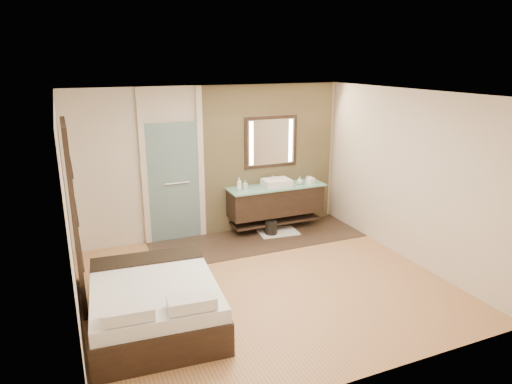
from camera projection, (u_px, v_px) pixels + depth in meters
name	position (u px, v px, depth m)	size (l,w,h in m)	color
floor	(264.00, 284.00, 6.60)	(5.00, 5.00, 0.00)	#A06F43
tile_strip	(258.00, 239.00, 8.24)	(3.80, 1.30, 0.01)	#33241C
stone_wall	(270.00, 157.00, 8.59)	(2.60, 0.08, 2.70)	tan
vanity	(276.00, 200.00, 8.55)	(1.85, 0.55, 0.88)	black
mirror_unit	(271.00, 142.00, 8.46)	(1.06, 0.04, 0.96)	black
frosted_door	(173.00, 178.00, 7.94)	(1.10, 0.12, 2.70)	#9EC8C8
shoji_partition	(74.00, 214.00, 5.87)	(0.06, 1.20, 2.40)	black
bed	(155.00, 303.00, 5.51)	(1.62, 1.96, 0.71)	black
bath_mat	(278.00, 232.00, 8.53)	(0.72, 0.50, 0.02)	silver
waste_bin	(271.00, 228.00, 8.39)	(0.22, 0.22, 0.28)	black
tissue_box	(310.00, 180.00, 8.65)	(0.12, 0.12, 0.10)	white
soap_bottle_a	(239.00, 184.00, 8.18)	(0.09, 0.09, 0.22)	white
soap_bottle_b	(245.00, 184.00, 8.26)	(0.07, 0.07, 0.16)	#B2B2B2
soap_bottle_c	(300.00, 181.00, 8.54)	(0.11, 0.11, 0.15)	silver
cup	(309.00, 179.00, 8.77)	(0.12, 0.12, 0.10)	silver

